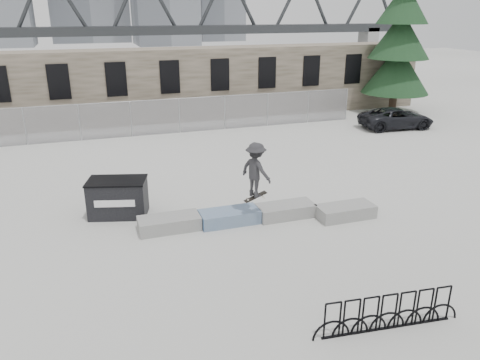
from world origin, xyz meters
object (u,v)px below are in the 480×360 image
planter_offset (345,211)px  skateboarder (256,170)px  planter_far_left (169,223)px  spruce_tree (400,39)px  bike_rack (388,312)px  dumpster (118,197)px  planter_center_right (286,210)px  planter_center_left (229,216)px  suv (396,118)px

planter_offset → skateboarder: 3.64m
planter_far_left → spruce_tree: (18.04, 13.32, 4.72)m
bike_rack → skateboarder: (-0.97, 5.99, 1.53)m
planter_offset → bike_rack: (-2.22, -5.62, 0.19)m
planter_far_left → spruce_tree: 22.91m
planter_offset → dumpster: dumpster is taller
planter_far_left → planter_offset: size_ratio=1.00×
planter_center_right → dumpster: dumpster is taller
planter_offset → bike_rack: bike_rack is taller
planter_center_left → dumpster: 3.96m
planter_center_left → planter_center_right: (2.01, -0.11, 0.00)m
bike_rack → spruce_tree: size_ratio=0.31×
dumpster → bike_rack: dumpster is taller
planter_far_left → planter_center_left: bearing=-3.8°
spruce_tree → dumpster: bearing=-149.3°
planter_far_left → spruce_tree: size_ratio=0.17×
suv → dumpster: bearing=120.3°
planter_far_left → bike_rack: bike_rack is taller
planter_center_right → suv: 15.10m
dumpster → suv: size_ratio=0.50×
planter_center_right → skateboarder: 2.16m
planter_center_right → spruce_tree: size_ratio=0.17×
planter_center_left → bike_rack: (1.72, -6.47, 0.19)m
planter_center_left → skateboarder: 1.94m
skateboarder → planter_center_left: bearing=29.8°
skateboarder → planter_far_left: bearing=49.7°
planter_center_left → spruce_tree: spruce_tree is taller
planter_offset → bike_rack: 6.04m
planter_far_left → bike_rack: 7.59m
dumpster → skateboarder: 5.00m
bike_rack → suv: bearing=53.7°
planter_offset → spruce_tree: bearing=49.8°
planter_offset → dumpster: (-7.42, 2.70, 0.41)m
planter_center_left → spruce_tree: 21.45m
spruce_tree → bike_rack: bearing=-125.7°
spruce_tree → skateboarder: bearing=-137.6°
dumpster → suv: bearing=39.9°
spruce_tree → skateboarder: spruce_tree is taller
planter_offset → spruce_tree: size_ratio=0.17×
bike_rack → spruce_tree: (14.30, 19.92, 4.53)m
dumpster → suv: 18.72m
spruce_tree → skateboarder: size_ratio=5.88×
spruce_tree → suv: bearing=-122.8°
spruce_tree → skateboarder: (-15.27, -13.93, -3.00)m
planter_center_left → planter_offset: size_ratio=1.00×
skateboarder → spruce_tree: bearing=-75.5°
planter_far_left → planter_offset: (5.96, -0.98, 0.00)m
planter_center_right → spruce_tree: (14.01, 13.57, 4.72)m
planter_center_right → suv: (11.54, 9.73, 0.37)m
planter_center_left → planter_far_left: bearing=176.2°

